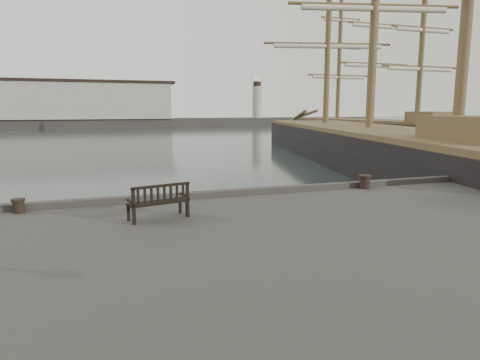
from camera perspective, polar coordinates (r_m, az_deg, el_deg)
The scene contains 7 objects.
ground at distance 13.67m, azimuth -6.71°, elevation -8.73°, with size 400.00×400.00×0.00m, color black.
breakwater at distance 104.72m, azimuth -20.27°, elevation 8.91°, with size 140.00×9.50×12.20m.
bench at distance 10.76m, azimuth -10.79°, elevation -3.69°, with size 1.58×0.86×0.86m.
bollard_left at distance 12.61m, azimuth -27.44°, elevation -3.08°, with size 0.35×0.35×0.37m, color black.
bollard_right at distance 15.18m, azimuth 16.28°, elevation -0.24°, with size 0.44×0.44×0.47m, color black.
tall_ship_main at distance 35.95m, azimuth 16.64°, elevation 3.54°, with size 17.85×42.77×31.47m.
tall_ship_far at distance 59.78m, azimuth 17.03°, elevation 5.78°, with size 6.58×29.94×25.63m.
Camera 1 is at (-2.71, -12.71, 4.25)m, focal length 32.00 mm.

